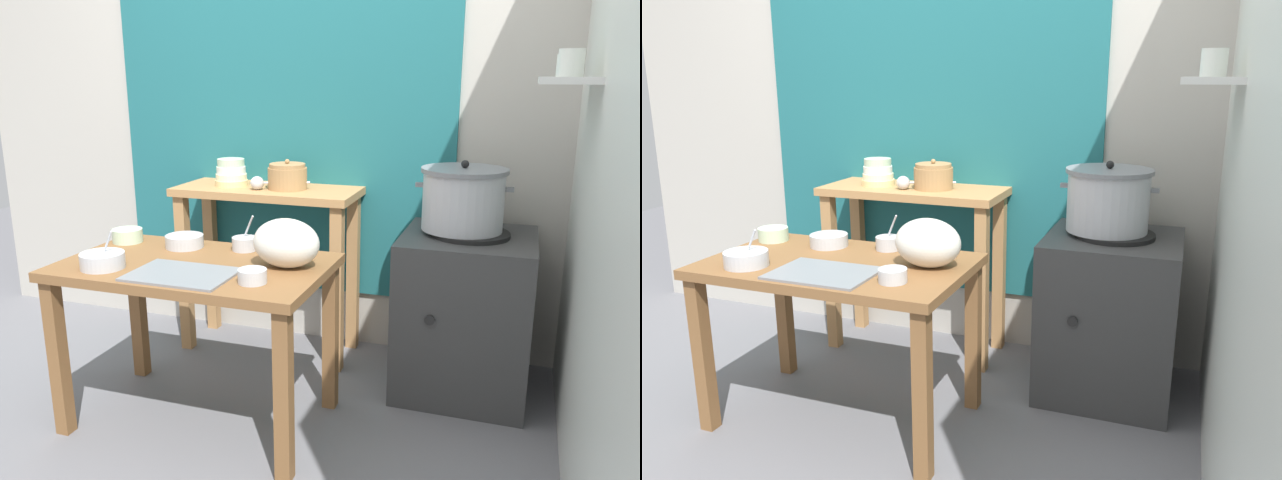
% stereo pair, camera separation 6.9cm
% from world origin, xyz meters
% --- Properties ---
extents(ground_plane, '(9.00, 9.00, 0.00)m').
position_xyz_m(ground_plane, '(0.00, 0.00, 0.00)').
color(ground_plane, slate).
extents(wall_back, '(4.40, 0.12, 2.60)m').
position_xyz_m(wall_back, '(0.08, 1.10, 1.30)').
color(wall_back, '#B2ADA3').
rests_on(wall_back, ground).
extents(wall_right, '(0.30, 3.20, 2.60)m').
position_xyz_m(wall_right, '(1.40, 0.20, 1.30)').
color(wall_right, silver).
rests_on(wall_right, ground).
extents(prep_table, '(1.10, 0.66, 0.72)m').
position_xyz_m(prep_table, '(-0.13, 0.05, 0.61)').
color(prep_table, brown).
rests_on(prep_table, ground).
extents(back_shelf_table, '(0.96, 0.40, 0.90)m').
position_xyz_m(back_shelf_table, '(-0.14, 0.83, 0.68)').
color(back_shelf_table, '#B27F4C').
rests_on(back_shelf_table, ground).
extents(stove_block, '(0.60, 0.61, 0.78)m').
position_xyz_m(stove_block, '(0.91, 0.70, 0.38)').
color(stove_block, '#383838').
rests_on(stove_block, ground).
extents(steamer_pot, '(0.44, 0.39, 0.32)m').
position_xyz_m(steamer_pot, '(0.87, 0.72, 0.92)').
color(steamer_pot, '#B7BABF').
rests_on(steamer_pot, stove_block).
extents(clay_pot, '(0.20, 0.20, 0.15)m').
position_xyz_m(clay_pot, '(-0.03, 0.83, 0.96)').
color(clay_pot, '#A37A4C').
rests_on(clay_pot, back_shelf_table).
extents(bowl_stack_enamel, '(0.17, 0.17, 0.14)m').
position_xyz_m(bowl_stack_enamel, '(-0.35, 0.83, 0.97)').
color(bowl_stack_enamel, '#E5C684').
rests_on(bowl_stack_enamel, back_shelf_table).
extents(ladle, '(0.29, 0.14, 0.07)m').
position_xyz_m(ladle, '(-0.15, 0.76, 0.94)').
color(ladle, '#B7BABF').
rests_on(ladle, back_shelf_table).
extents(serving_tray, '(0.40, 0.28, 0.01)m').
position_xyz_m(serving_tray, '(-0.09, -0.12, 0.72)').
color(serving_tray, slate).
rests_on(serving_tray, prep_table).
extents(plastic_bag, '(0.28, 0.19, 0.20)m').
position_xyz_m(plastic_bag, '(0.25, 0.11, 0.82)').
color(plastic_bag, silver).
rests_on(plastic_bag, prep_table).
extents(prep_bowl_0, '(0.17, 0.17, 0.05)m').
position_xyz_m(prep_bowl_0, '(-0.30, 0.24, 0.75)').
color(prep_bowl_0, '#B7BABF').
rests_on(prep_bowl_0, prep_table).
extents(prep_bowl_1, '(0.11, 0.11, 0.16)m').
position_xyz_m(prep_bowl_1, '(-0.02, 0.28, 0.75)').
color(prep_bowl_1, '#B7BABF').
rests_on(prep_bowl_1, prep_table).
extents(prep_bowl_2, '(0.14, 0.14, 0.06)m').
position_xyz_m(prep_bowl_2, '(-0.59, 0.23, 0.75)').
color(prep_bowl_2, '#B7D1AD').
rests_on(prep_bowl_2, prep_table).
extents(prep_bowl_3, '(0.18, 0.18, 0.15)m').
position_xyz_m(prep_bowl_3, '(-0.45, -0.14, 0.75)').
color(prep_bowl_3, '#B7BABF').
rests_on(prep_bowl_3, prep_table).
extents(prep_bowl_4, '(0.11, 0.11, 0.05)m').
position_xyz_m(prep_bowl_4, '(0.20, -0.11, 0.75)').
color(prep_bowl_4, '#B7BABF').
rests_on(prep_bowl_4, prep_table).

